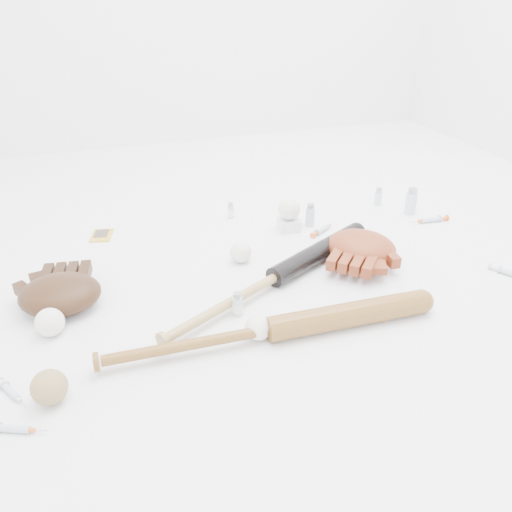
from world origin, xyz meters
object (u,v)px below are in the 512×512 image
object	(u,v)px
bat_wood	(272,329)
pedestal	(289,224)
glove_dark	(60,294)
bat_dark	(276,277)

from	to	relation	value
bat_wood	pedestal	xyz separation A→B (m)	(0.28, 0.57, -0.01)
glove_dark	pedestal	bearing A→B (deg)	27.07
bat_wood	glove_dark	bearing A→B (deg)	149.74
bat_wood	pedestal	world-z (taller)	bat_wood
bat_dark	pedestal	distance (m)	0.38
bat_dark	pedestal	size ratio (longest dim) A/B	11.79
pedestal	bat_wood	bearing A→B (deg)	-115.96
bat_dark	glove_dark	distance (m)	0.60
pedestal	glove_dark	bearing A→B (deg)	-161.90
bat_wood	pedestal	size ratio (longest dim) A/B	12.18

